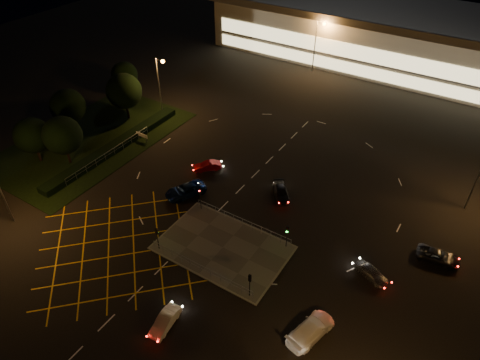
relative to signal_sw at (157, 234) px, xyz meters
The scene contains 23 objects.
ground 7.58m from the signal_sw, 56.28° to the left, with size 180.00×180.00×0.00m, color black.
pedestrian_island 7.57m from the signal_sw, 33.65° to the left, with size 14.00×9.00×0.12m, color #4C4944.
grass_verge 26.93m from the signal_sw, 153.45° to the left, with size 18.00×30.00×0.08m, color black.
hedge 22.55m from the signal_sw, 147.74° to the left, with size 2.00×26.00×1.00m, color black.
supermarket 68.13m from the signal_sw, 86.63° to the left, with size 72.00×26.50×10.50m.
streetlight_nw 31.24m from the signal_sw, 129.19° to the left, with size 1.78×0.56×10.03m.
streetlight_far_left 54.44m from the signal_sw, 95.88° to the left, with size 1.78×0.56×10.03m.
signal_sw is the anchor object (origin of this frame).
signal_se 12.00m from the signal_sw, ahead, with size 0.28×0.30×3.15m.
signal_nw 7.99m from the signal_sw, 90.00° to the left, with size 0.28×0.30×3.15m.
signal_ne 14.41m from the signal_sw, 33.65° to the left, with size 0.28×0.30×3.15m.
tree_a 26.38m from the signal_sw, behind, with size 5.04×5.04×6.86m.
tree_b 30.55m from the signal_sw, 156.81° to the left, with size 5.40×5.40×7.35m.
tree_c 31.34m from the signal_sw, 140.20° to the left, with size 5.76×5.76×7.84m.
tree_d 39.73m from the signal_sw, 139.09° to the left, with size 4.68×4.68×6.37m.
tree_e 22.92m from the signal_sw, 164.76° to the left, with size 5.40×5.40×7.35m.
car_queue_white 10.15m from the signal_sw, 45.67° to the right, with size 1.36×3.90×1.28m, color silver.
car_left_blue 9.95m from the signal_sw, 110.28° to the left, with size 2.48×5.38×1.50m, color #0C1D48.
car_far_dkgrey 17.31m from the signal_sw, 65.13° to the left, with size 1.81×4.46×1.29m, color black.
car_right_silver 23.46m from the signal_sw, 22.66° to the left, with size 1.53×3.79×1.29m, color #98999E.
car_circ_red 15.96m from the signal_sw, 105.53° to the left, with size 1.31×3.76×1.24m, color maroon.
car_east_grey 30.99m from the signal_sw, 29.34° to the left, with size 2.10×4.55×1.27m, color black.
car_approach_white 19.14m from the signal_sw, ahead, with size 2.22×5.45×1.58m, color white.
Camera 1 is at (21.64, -29.29, 36.07)m, focal length 32.00 mm.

